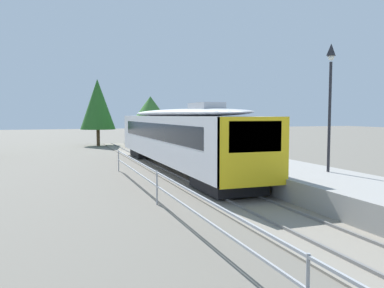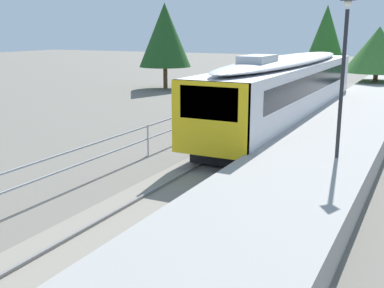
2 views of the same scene
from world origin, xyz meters
name	(u,v)px [view 1 (image 1 of 2)]	position (x,y,z in m)	size (l,w,h in m)	color
ground_plane	(158,198)	(-3.00, 22.00, 0.00)	(160.00, 160.00, 0.00)	#6B665B
track_rails	(227,192)	(0.00, 22.00, 0.03)	(3.20, 60.00, 0.14)	gray
commuter_train	(177,135)	(0.00, 29.12, 2.15)	(2.82, 19.25, 3.74)	silver
station_platform	(293,179)	(3.25, 22.00, 0.45)	(3.90, 60.00, 0.90)	#999691
platform_lamp_mid_platform	(330,83)	(4.07, 20.67, 4.62)	(0.34, 0.34, 5.35)	#232328
carpark_fence	(308,276)	(-3.30, 12.00, 0.91)	(0.06, 36.06, 1.25)	#9EA0A5
tree_behind_carpark	(150,114)	(2.47, 45.96, 3.41)	(5.22, 5.22, 5.20)	brown
tree_behind_station_far	(98,104)	(-2.38, 49.69, 4.44)	(3.70, 3.70, 7.12)	brown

